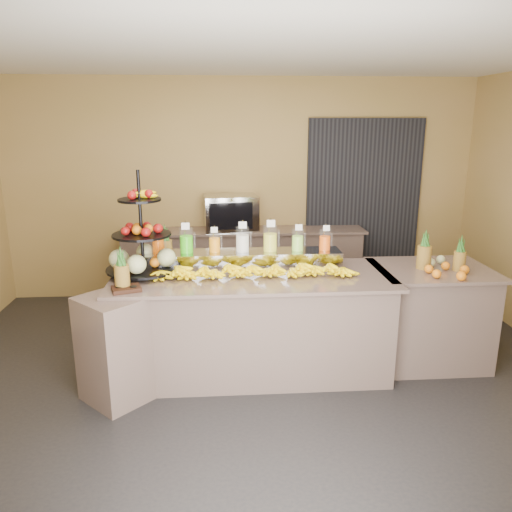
{
  "coord_description": "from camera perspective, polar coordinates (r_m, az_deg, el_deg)",
  "views": [
    {
      "loc": [
        -0.28,
        -3.94,
        2.27
      ],
      "look_at": [
        0.03,
        0.3,
        1.11
      ],
      "focal_mm": 35.0,
      "sensor_mm": 36.0,
      "label": 1
    }
  ],
  "objects": [
    {
      "name": "right_fruit_pile",
      "position": [
        4.84,
        20.65,
        -0.97
      ],
      "size": [
        0.41,
        0.39,
        0.22
      ],
      "color": "brown",
      "rests_on": "right_counter"
    },
    {
      "name": "right_counter",
      "position": [
        5.1,
        19.1,
        -6.31
      ],
      "size": [
        1.08,
        0.88,
        0.93
      ],
      "color": "gray",
      "rests_on": "ground"
    },
    {
      "name": "juice_pitcher_orange_a",
      "position": [
        4.69,
        -11.12,
        1.42
      ],
      "size": [
        0.11,
        0.12,
        0.27
      ],
      "color": "silver",
      "rests_on": "pitcher_tray"
    },
    {
      "name": "juice_pitcher_lemon",
      "position": [
        4.67,
        1.63,
        1.87
      ],
      "size": [
        0.13,
        0.14,
        0.32
      ],
      "color": "silver",
      "rests_on": "pitcher_tray"
    },
    {
      "name": "pineapple_left_a",
      "position": [
        4.2,
        -15.08,
        -1.97
      ],
      "size": [
        0.12,
        0.12,
        0.37
      ],
      "rotation": [
        0.0,
        0.0,
        -0.3
      ],
      "color": "brown",
      "rests_on": "buffet_counter"
    },
    {
      "name": "juice_pitcher_lime",
      "position": [
        4.71,
        4.78,
        1.72
      ],
      "size": [
        0.11,
        0.12,
        0.27
      ],
      "color": "silver",
      "rests_on": "pitcher_tray"
    },
    {
      "name": "juice_pitcher_orange_c",
      "position": [
        4.76,
        7.87,
        1.71
      ],
      "size": [
        0.11,
        0.11,
        0.26
      ],
      "color": "silver",
      "rests_on": "pitcher_tray"
    },
    {
      "name": "buffet_counter",
      "position": [
        4.58,
        -1.79,
        -7.96
      ],
      "size": [
        2.75,
        1.25,
        0.93
      ],
      "color": "gray",
      "rests_on": "ground"
    },
    {
      "name": "ground",
      "position": [
        4.56,
        -0.11,
        -14.6
      ],
      "size": [
        6.0,
        6.0,
        0.0
      ],
      "primitive_type": "plane",
      "color": "black",
      "rests_on": "ground"
    },
    {
      "name": "room_envelope",
      "position": [
        4.77,
        1.49,
        10.52
      ],
      "size": [
        6.04,
        5.02,
        2.82
      ],
      "color": "olive",
      "rests_on": "ground"
    },
    {
      "name": "condiment_caddy",
      "position": [
        4.19,
        -14.59,
        -3.66
      ],
      "size": [
        0.27,
        0.23,
        0.03
      ],
      "primitive_type": "cube",
      "rotation": [
        0.0,
        0.0,
        0.32
      ],
      "color": "black",
      "rests_on": "buffet_counter"
    },
    {
      "name": "fruit_stand",
      "position": [
        4.54,
        -12.28,
        0.85
      ],
      "size": [
        0.83,
        0.83,
        0.93
      ],
      "rotation": [
        0.0,
        0.0,
        0.31
      ],
      "color": "black",
      "rests_on": "buffet_counter"
    },
    {
      "name": "banana_heap",
      "position": [
        4.42,
        -0.28,
        -1.42
      ],
      "size": [
        1.86,
        0.17,
        0.15
      ],
      "color": "yellow",
      "rests_on": "buffet_counter"
    },
    {
      "name": "juice_pitcher_milk",
      "position": [
        4.66,
        -1.56,
        1.76
      ],
      "size": [
        0.13,
        0.13,
        0.31
      ],
      "color": "silver",
      "rests_on": "pitcher_tray"
    },
    {
      "name": "back_ledge",
      "position": [
        6.46,
        -1.51,
        -0.97
      ],
      "size": [
        3.1,
        0.55,
        0.93
      ],
      "color": "gray",
      "rests_on": "ground"
    },
    {
      "name": "pineapple_left_b",
      "position": [
        4.84,
        -10.29,
        0.75
      ],
      "size": [
        0.13,
        0.13,
        0.4
      ],
      "rotation": [
        0.0,
        0.0,
        0.3
      ],
      "color": "brown",
      "rests_on": "buffet_counter"
    },
    {
      "name": "juice_pitcher_orange_b",
      "position": [
        4.66,
        -4.76,
        1.5
      ],
      "size": [
        0.11,
        0.11,
        0.26
      ],
      "color": "silver",
      "rests_on": "pitcher_tray"
    },
    {
      "name": "oven_warmer",
      "position": [
        6.3,
        -2.93,
        4.98
      ],
      "size": [
        0.7,
        0.53,
        0.44
      ],
      "primitive_type": "cube",
      "rotation": [
        0.0,
        0.0,
        0.1
      ],
      "color": "gray",
      "rests_on": "back_ledge"
    },
    {
      "name": "juice_pitcher_green",
      "position": [
        4.66,
        -7.96,
        1.63
      ],
      "size": [
        0.13,
        0.13,
        0.3
      ],
      "color": "silver",
      "rests_on": "pitcher_tray"
    },
    {
      "name": "pitcher_tray",
      "position": [
        4.7,
        -1.54,
        -0.35
      ],
      "size": [
        1.85,
        0.3,
        0.15
      ],
      "primitive_type": "cube",
      "color": "gray",
      "rests_on": "buffet_counter"
    }
  ]
}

